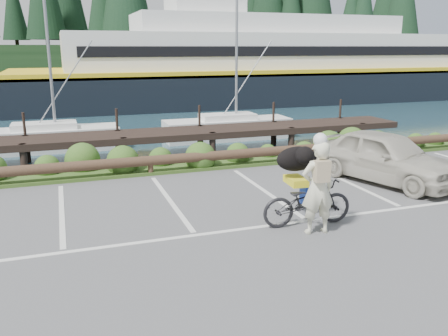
# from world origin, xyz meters

# --- Properties ---
(ground) EXTENTS (72.00, 72.00, 0.00)m
(ground) POSITION_xyz_m (0.00, 0.00, 0.00)
(ground) COLOR #4F4F51
(harbor_backdrop) EXTENTS (170.00, 160.00, 30.00)m
(harbor_backdrop) POSITION_xyz_m (0.39, 78.47, -0.00)
(harbor_backdrop) COLOR #1B3641
(harbor_backdrop) RESTS_ON ground
(vegetation_strip) EXTENTS (34.00, 1.60, 0.10)m
(vegetation_strip) POSITION_xyz_m (0.00, 5.30, 0.05)
(vegetation_strip) COLOR #3D5B21
(vegetation_strip) RESTS_ON ground
(log_rail) EXTENTS (32.00, 0.30, 0.60)m
(log_rail) POSITION_xyz_m (0.00, 4.60, 0.00)
(log_rail) COLOR #443021
(log_rail) RESTS_ON ground
(bicycle) EXTENTS (2.06, 0.85, 1.06)m
(bicycle) POSITION_xyz_m (2.46, -0.60, 0.53)
(bicycle) COLOR black
(bicycle) RESTS_ON ground
(cyclist) EXTENTS (0.75, 0.52, 1.96)m
(cyclist) POSITION_xyz_m (2.42, -1.07, 0.98)
(cyclist) COLOR #E9E9C6
(cyclist) RESTS_ON ground
(dog) EXTENTS (0.55, 1.01, 0.56)m
(dog) POSITION_xyz_m (2.50, 0.04, 1.34)
(dog) COLOR black
(dog) RESTS_ON bicycle
(parked_car) EXTENTS (3.06, 4.67, 1.48)m
(parked_car) POSITION_xyz_m (6.23, 1.74, 0.74)
(parked_car) COLOR #B9B3A2
(parked_car) RESTS_ON ground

